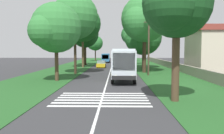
{
  "coord_description": "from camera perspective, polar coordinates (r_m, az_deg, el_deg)",
  "views": [
    {
      "loc": [
        -24.88,
        -1.09,
        3.64
      ],
      "look_at": [
        2.83,
        -0.54,
        1.6
      ],
      "focal_mm": 37.89,
      "sensor_mm": 36.0,
      "label": 1
    }
  ],
  "objects": [
    {
      "name": "centre_line",
      "position": [
        40.06,
        -0.43,
        -1.0
      ],
      "size": [
        110.0,
        0.16,
        0.01
      ],
      "primitive_type": "cube",
      "color": "silver",
      "rests_on": "ground"
    },
    {
      "name": "roadside_building",
      "position": [
        45.16,
        24.74,
        4.09
      ],
      "size": [
        9.8,
        10.49,
        7.59
      ],
      "color": "beige",
      "rests_on": "ground"
    },
    {
      "name": "roadside_wall",
      "position": [
        46.19,
        14.29,
        0.39
      ],
      "size": [
        70.0,
        0.4,
        1.25
      ],
      "primitive_type": "cube",
      "color": "gray",
      "rests_on": "grass_verge_right"
    },
    {
      "name": "roadside_tree_left_2",
      "position": [
        48.73,
        -7.31,
        10.05
      ],
      "size": [
        9.05,
        7.34,
        12.49
      ],
      "color": "brown",
      "rests_on": "grass_verge_left"
    },
    {
      "name": "grass_verge_left",
      "position": [
        41.1,
        -11.93,
        -0.93
      ],
      "size": [
        120.0,
        8.0,
        0.04
      ],
      "primitive_type": "cube",
      "color": "#235623",
      "rests_on": "ground"
    },
    {
      "name": "roadside_tree_left_3",
      "position": [
        28.16,
        -13.65,
        8.92
      ],
      "size": [
        6.71,
        5.79,
        9.01
      ],
      "color": "#4C3826",
      "rests_on": "grass_verge_left"
    },
    {
      "name": "trailing_car_0",
      "position": [
        48.28,
        -2.59,
        0.67
      ],
      "size": [
        4.3,
        1.78,
        1.43
      ],
      "color": "gold",
      "rests_on": "ground"
    },
    {
      "name": "trailing_minibus_0",
      "position": [
        66.71,
        -1.51,
        2.41
      ],
      "size": [
        6.0,
        2.14,
        2.53
      ],
      "color": "teal",
      "rests_on": "ground"
    },
    {
      "name": "roadside_tree_left_0",
      "position": [
        55.7,
        -6.71,
        7.76
      ],
      "size": [
        7.29,
        6.39,
        10.43
      ],
      "color": "#3D2D1E",
      "rests_on": "grass_verge_left"
    },
    {
      "name": "roadside_tree_left_4",
      "position": [
        76.57,
        -4.17,
        5.66
      ],
      "size": [
        5.99,
        4.91,
        8.14
      ],
      "color": "#3D2D1E",
      "rests_on": "grass_verge_left"
    },
    {
      "name": "coach_bus",
      "position": [
        28.78,
        2.55,
        1.23
      ],
      "size": [
        11.16,
        2.62,
        3.73
      ],
      "color": "silver",
      "rests_on": "ground"
    },
    {
      "name": "trailing_car_1",
      "position": [
        54.67,
        2.11,
        1.09
      ],
      "size": [
        4.3,
        1.78,
        1.43
      ],
      "color": "gray",
      "rests_on": "ground"
    },
    {
      "name": "roadside_tree_right_0",
      "position": [
        47.22,
        7.31,
        6.92
      ],
      "size": [
        8.93,
        7.28,
        9.66
      ],
      "color": "brown",
      "rests_on": "grass_verge_right"
    },
    {
      "name": "roadside_tree_right_2",
      "position": [
        57.93,
        5.05,
        7.31
      ],
      "size": [
        6.05,
        5.13,
        9.46
      ],
      "color": "brown",
      "rests_on": "grass_verge_right"
    },
    {
      "name": "zebra_crossing",
      "position": [
        17.62,
        -2.46,
        -7.71
      ],
      "size": [
        4.95,
        6.8,
        0.01
      ],
      "color": "silver",
      "rests_on": "ground"
    },
    {
      "name": "ground",
      "position": [
        25.16,
        -1.36,
        -4.11
      ],
      "size": [
        160.0,
        160.0,
        0.0
      ],
      "primitive_type": "plane",
      "color": "#333335"
    },
    {
      "name": "roadside_tree_right_3",
      "position": [
        75.26,
        4.41,
        7.67
      ],
      "size": [
        6.76,
        5.99,
        11.31
      ],
      "color": "#4C3826",
      "rests_on": "grass_verge_right"
    },
    {
      "name": "utility_pole",
      "position": [
        33.48,
        8.84,
        5.1
      ],
      "size": [
        0.24,
        1.4,
        8.01
      ],
      "color": "#473828",
      "rests_on": "grass_verge_right"
    },
    {
      "name": "roadside_tree_right_1",
      "position": [
        17.26,
        14.84,
        14.04
      ],
      "size": [
        5.94,
        4.78,
        9.15
      ],
      "color": "#4C3826",
      "rests_on": "grass_verge_right"
    },
    {
      "name": "roadside_tree_right_4",
      "position": [
        37.96,
        7.6,
        11.12
      ],
      "size": [
        8.88,
        7.34,
        12.08
      ],
      "color": "#3D2D1E",
      "rests_on": "grass_verge_right"
    },
    {
      "name": "roadside_tree_left_1",
      "position": [
        36.39,
        -9.09,
        11.62
      ],
      "size": [
        8.06,
        6.86,
        11.94
      ],
      "color": "#3D2D1E",
      "rests_on": "grass_verge_left"
    },
    {
      "name": "grass_verge_right",
      "position": [
        40.67,
        11.2,
        -0.98
      ],
      "size": [
        120.0,
        8.0,
        0.04
      ],
      "primitive_type": "cube",
      "color": "#235623",
      "rests_on": "ground"
    }
  ]
}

